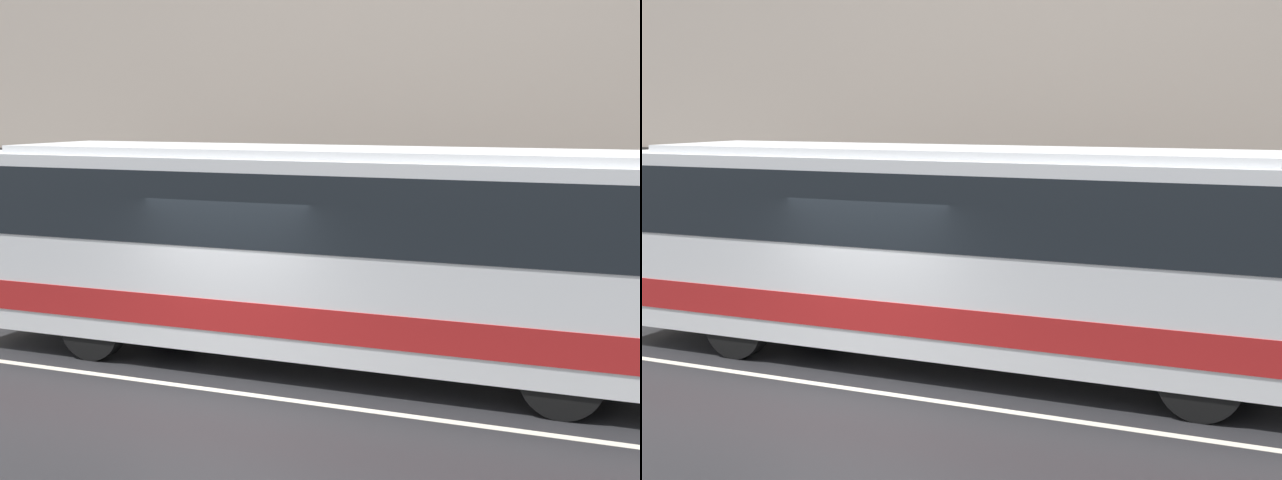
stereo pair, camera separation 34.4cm
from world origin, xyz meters
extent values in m
plane|color=#262628|center=(0.00, 0.00, 0.00)|extent=(60.00, 60.00, 0.00)
cube|color=gray|center=(0.00, 5.45, 0.09)|extent=(60.00, 2.91, 0.17)
cube|color=#2D2B28|center=(0.00, 6.89, 1.40)|extent=(60.00, 0.06, 2.80)
cube|color=beige|center=(0.00, 0.00, 0.00)|extent=(54.00, 0.14, 0.01)
cube|color=white|center=(0.69, 1.77, 1.71)|extent=(10.88, 2.54, 2.72)
cube|color=#B21E1E|center=(0.69, 1.77, 0.90)|extent=(10.82, 2.56, 0.45)
cube|color=black|center=(0.69, 1.77, 2.37)|extent=(10.55, 2.56, 1.03)
cube|color=white|center=(0.69, 1.77, 3.13)|extent=(9.24, 2.16, 0.12)
cylinder|color=black|center=(4.52, 0.66, 0.52)|extent=(1.04, 0.28, 1.04)
cylinder|color=black|center=(4.52, 2.87, 0.52)|extent=(1.04, 0.28, 1.04)
cylinder|color=black|center=(-2.35, 0.66, 0.52)|extent=(1.04, 0.28, 1.04)
cylinder|color=black|center=(-2.35, 2.87, 0.52)|extent=(1.04, 0.28, 1.04)
camera|label=1|loc=(5.73, -10.13, 3.76)|focal=50.00mm
camera|label=2|loc=(6.05, -10.00, 3.76)|focal=50.00mm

